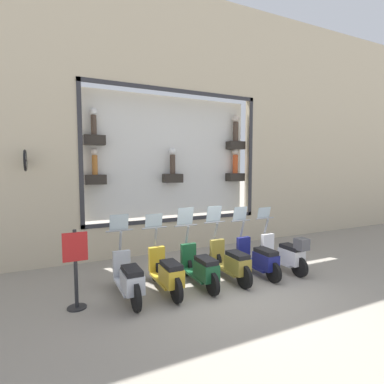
{
  "coord_description": "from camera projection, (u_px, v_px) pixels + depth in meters",
  "views": [
    {
      "loc": [
        -5.34,
        3.66,
        2.7
      ],
      "look_at": [
        1.97,
        0.14,
        2.02
      ],
      "focal_mm": 28.0,
      "sensor_mm": 36.0,
      "label": 1
    }
  ],
  "objects": [
    {
      "name": "ground_plane",
      "position": [
        237.0,
        289.0,
        6.6
      ],
      "size": [
        120.0,
        120.0,
        0.0
      ],
      "primitive_type": "plane",
      "color": "gray"
    },
    {
      "name": "building_facade",
      "position": [
        174.0,
        122.0,
        9.49
      ],
      "size": [
        1.19,
        36.0,
        8.11
      ],
      "color": "beige",
      "rests_on": "ground_plane"
    },
    {
      "name": "scooter_white_0",
      "position": [
        285.0,
        253.0,
        7.76
      ],
      "size": [
        1.8,
        0.61,
        1.56
      ],
      "color": "black",
      "rests_on": "ground_plane"
    },
    {
      "name": "scooter_navy_1",
      "position": [
        258.0,
        258.0,
        7.47
      ],
      "size": [
        1.8,
        0.6,
        1.63
      ],
      "color": "black",
      "rests_on": "ground_plane"
    },
    {
      "name": "scooter_olive_2",
      "position": [
        231.0,
        262.0,
        7.12
      ],
      "size": [
        1.81,
        0.61,
        1.69
      ],
      "color": "black",
      "rests_on": "ground_plane"
    },
    {
      "name": "scooter_green_3",
      "position": [
        200.0,
        267.0,
        6.76
      ],
      "size": [
        1.8,
        0.6,
        1.7
      ],
      "color": "black",
      "rests_on": "ground_plane"
    },
    {
      "name": "scooter_yellow_4",
      "position": [
        166.0,
        273.0,
        6.41
      ],
      "size": [
        1.81,
        0.6,
        1.6
      ],
      "color": "black",
      "rests_on": "ground_plane"
    },
    {
      "name": "scooter_silver_5",
      "position": [
        129.0,
        278.0,
        6.06
      ],
      "size": [
        1.81,
        0.61,
        1.64
      ],
      "color": "black",
      "rests_on": "ground_plane"
    },
    {
      "name": "shop_sign_post",
      "position": [
        76.0,
        267.0,
        5.65
      ],
      "size": [
        0.36,
        0.45,
        1.53
      ],
      "color": "#232326",
      "rests_on": "ground_plane"
    }
  ]
}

